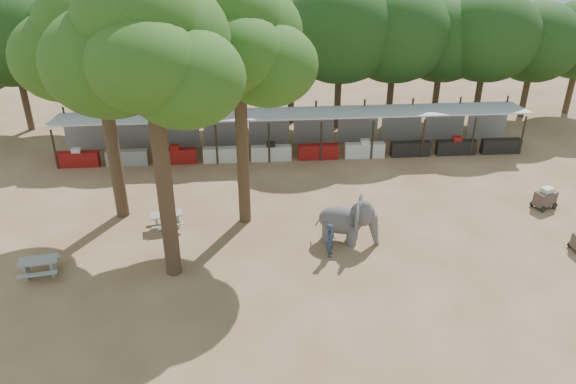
{
  "coord_description": "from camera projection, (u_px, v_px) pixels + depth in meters",
  "views": [
    {
      "loc": [
        -2.71,
        -17.49,
        13.93
      ],
      "look_at": [
        -1.0,
        5.0,
        2.0
      ],
      "focal_mm": 35.0,
      "sensor_mm": 36.0,
      "label": 1
    }
  ],
  "objects": [
    {
      "name": "yard_tree_center",
      "position": [
        146.0,
        51.0,
        19.32
      ],
      "size": [
        7.1,
        6.9,
        12.04
      ],
      "color": "#332316",
      "rests_on": "ground"
    },
    {
      "name": "picnic_table_near",
      "position": [
        39.0,
        265.0,
        23.04
      ],
      "size": [
        1.72,
        1.59,
        0.77
      ],
      "rotation": [
        0.0,
        0.0,
        0.15
      ],
      "color": "gray",
      "rests_on": "ground"
    },
    {
      "name": "backdrop_trees",
      "position": [
        287.0,
        43.0,
        36.28
      ],
      "size": [
        46.46,
        5.95,
        8.33
      ],
      "color": "#332316",
      "rests_on": "ground"
    },
    {
      "name": "handler",
      "position": [
        330.0,
        240.0,
        24.18
      ],
      "size": [
        0.47,
        0.63,
        1.58
      ],
      "primitive_type": "imported",
      "rotation": [
        0.0,
        0.0,
        1.39
      ],
      "color": "#26384C",
      "rests_on": "ground"
    },
    {
      "name": "vendor_stalls",
      "position": [
        293.0,
        135.0,
        33.76
      ],
      "size": [
        28.0,
        2.99,
        2.8
      ],
      "color": "#AEB0B6",
      "rests_on": "ground"
    },
    {
      "name": "yard_tree_left",
      "position": [
        95.0,
        47.0,
        24.0
      ],
      "size": [
        7.1,
        6.9,
        11.02
      ],
      "color": "#332316",
      "rests_on": "ground"
    },
    {
      "name": "picnic_table_far",
      "position": [
        167.0,
        218.0,
        26.42
      ],
      "size": [
        1.7,
        1.59,
        0.74
      ],
      "rotation": [
        0.0,
        0.0,
        0.19
      ],
      "color": "gray",
      "rests_on": "ground"
    },
    {
      "name": "elephant",
      "position": [
        348.0,
        220.0,
        25.1
      ],
      "size": [
        2.91,
        2.16,
        2.16
      ],
      "rotation": [
        0.0,
        0.0,
        -0.31
      ],
      "color": "#494646",
      "rests_on": "ground"
    },
    {
      "name": "ground",
      "position": [
        323.0,
        295.0,
        22.11
      ],
      "size": [
        100.0,
        100.0,
        0.0
      ],
      "primitive_type": "plane",
      "color": "brown",
      "rests_on": "ground"
    },
    {
      "name": "cart_back",
      "position": [
        545.0,
        198.0,
        28.08
      ],
      "size": [
        1.33,
        1.11,
        1.11
      ],
      "rotation": [
        0.0,
        0.0,
        0.38
      ],
      "color": "#3E2F28",
      "rests_on": "ground"
    },
    {
      "name": "yard_tree_back",
      "position": [
        235.0,
        42.0,
        23.36
      ],
      "size": [
        7.1,
        6.9,
        11.36
      ],
      "color": "#332316",
      "rests_on": "ground"
    }
  ]
}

